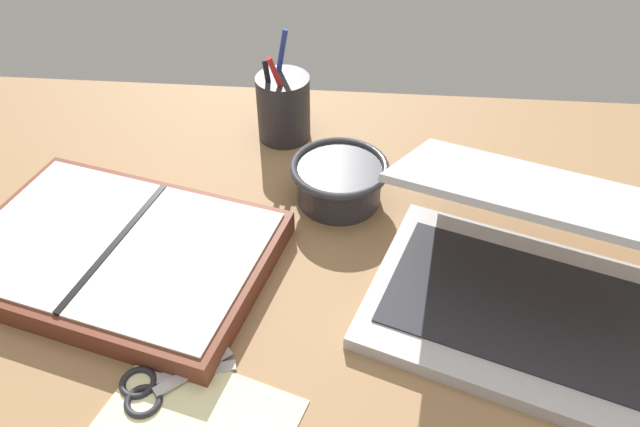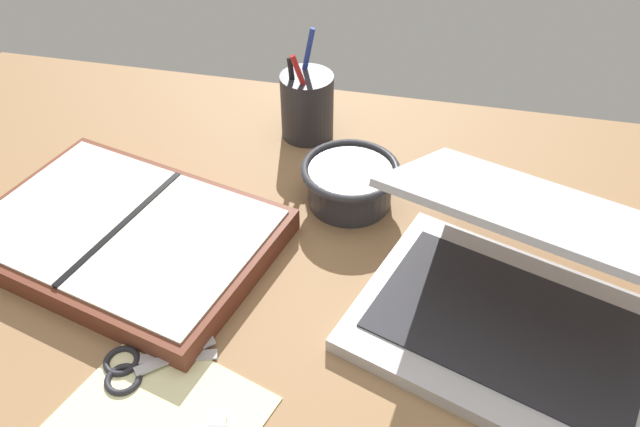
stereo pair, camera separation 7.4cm
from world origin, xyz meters
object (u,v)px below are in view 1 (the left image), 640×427
at_px(bowl, 339,180).
at_px(planner, 119,253).
at_px(pen_cup, 283,107).
at_px(laptop, 526,270).
at_px(scissors, 153,387).

relative_size(bowl, planner, 0.32).
distance_m(pen_cup, planner, 0.34).
bearing_deg(laptop, planner, -163.54).
distance_m(bowl, planner, 0.30).
distance_m(pen_cup, scissors, 0.47).
height_order(pen_cup, planner, pen_cup).
distance_m(bowl, pen_cup, 0.18).
bearing_deg(planner, laptop, 11.86).
bearing_deg(planner, bowl, 43.48).
height_order(bowl, pen_cup, pen_cup).
bearing_deg(pen_cup, bowl, -57.38).
distance_m(laptop, bowl, 0.27).
height_order(laptop, scissors, laptop).
xyz_separation_m(laptop, scissors, (-0.39, -0.15, -0.05)).
xyz_separation_m(bowl, scissors, (-0.17, -0.32, -0.03)).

